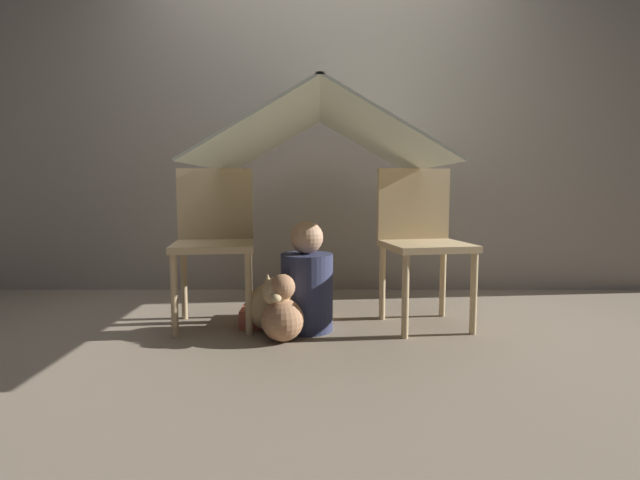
{
  "coord_description": "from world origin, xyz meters",
  "views": [
    {
      "loc": [
        -0.0,
        -2.45,
        0.76
      ],
      "look_at": [
        0.0,
        0.24,
        0.48
      ],
      "focal_mm": 28.0,
      "sensor_mm": 36.0,
      "label": 1
    }
  ],
  "objects_px": {
    "chair_right": "(421,236)",
    "person_front": "(307,284)",
    "dog": "(279,304)",
    "chair_left": "(214,236)"
  },
  "relations": [
    {
      "from": "person_front",
      "to": "dog",
      "type": "height_order",
      "value": "person_front"
    },
    {
      "from": "person_front",
      "to": "chair_left",
      "type": "bearing_deg",
      "value": 164.4
    },
    {
      "from": "dog",
      "to": "person_front",
      "type": "bearing_deg",
      "value": 22.81
    },
    {
      "from": "chair_right",
      "to": "person_front",
      "type": "xyz_separation_m",
      "value": [
        -0.63,
        -0.14,
        -0.24
      ]
    },
    {
      "from": "chair_right",
      "to": "person_front",
      "type": "height_order",
      "value": "chair_right"
    },
    {
      "from": "chair_left",
      "to": "dog",
      "type": "height_order",
      "value": "chair_left"
    },
    {
      "from": "chair_right",
      "to": "person_front",
      "type": "distance_m",
      "value": 0.7
    },
    {
      "from": "chair_right",
      "to": "person_front",
      "type": "relative_size",
      "value": 1.48
    },
    {
      "from": "chair_right",
      "to": "dog",
      "type": "height_order",
      "value": "chair_right"
    },
    {
      "from": "chair_left",
      "to": "chair_right",
      "type": "distance_m",
      "value": 1.15
    }
  ]
}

